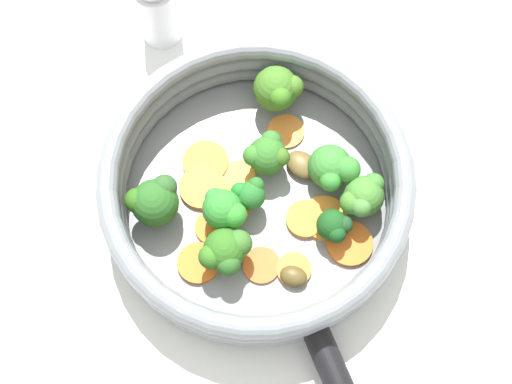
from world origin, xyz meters
name	(u,v)px	position (x,y,z in m)	size (l,w,h in m)	color
ground_plane	(256,201)	(0.00, 0.00, 0.00)	(4.00, 4.00, 0.00)	silver
skillet	(256,199)	(0.00, 0.00, 0.01)	(0.28, 0.28, 0.01)	gray
skillet_rim_wall	(256,186)	(0.00, 0.00, 0.04)	(0.30, 0.30, 0.06)	gray
skillet_rivet_left	(283,328)	(-0.02, -0.13, 0.02)	(0.01, 0.01, 0.01)	gray
skillet_rivet_right	(333,307)	(0.04, -0.13, 0.02)	(0.01, 0.01, 0.01)	gray
carrot_slice_0	(202,187)	(-0.05, 0.03, 0.01)	(0.05, 0.05, 0.01)	orange
carrot_slice_1	(198,263)	(-0.07, -0.05, 0.01)	(0.04, 0.04, 0.01)	orange
carrot_slice_2	(261,265)	(-0.02, -0.07, 0.01)	(0.04, 0.04, 0.00)	#DA5D22
carrot_slice_3	(286,131)	(0.05, 0.06, 0.01)	(0.04, 0.04, 0.00)	orange
carrot_slice_4	(261,154)	(0.02, 0.04, 0.01)	(0.03, 0.03, 0.00)	orange
carrot_slice_5	(350,244)	(0.07, -0.07, 0.01)	(0.05, 0.05, 0.01)	orange
carrot_slice_6	(325,218)	(0.06, -0.04, 0.01)	(0.05, 0.05, 0.00)	orange
carrot_slice_7	(227,201)	(-0.03, 0.00, 0.01)	(0.05, 0.05, 0.00)	orange
carrot_slice_8	(238,177)	(-0.01, 0.03, 0.01)	(0.04, 0.04, 0.00)	#F89836
carrot_slice_9	(206,162)	(-0.04, 0.05, 0.01)	(0.05, 0.05, 0.01)	orange
carrot_slice_10	(294,270)	(0.01, -0.08, 0.01)	(0.03, 0.03, 0.00)	orange
carrot_slice_11	(305,219)	(0.04, -0.04, 0.01)	(0.04, 0.04, 0.01)	orange
carrot_slice_12	(213,227)	(-0.05, -0.02, 0.01)	(0.04, 0.04, 0.00)	orange
broccoli_floret_0	(334,227)	(0.06, -0.06, 0.03)	(0.03, 0.04, 0.04)	#658851
broccoli_floret_1	(225,251)	(-0.05, -0.05, 0.04)	(0.05, 0.05, 0.05)	#5F9047
broccoli_floret_2	(267,154)	(0.02, 0.03, 0.04)	(0.04, 0.04, 0.05)	#81A465
broccoli_floret_3	(250,194)	(-0.01, 0.00, 0.04)	(0.03, 0.03, 0.04)	#8EB762
broccoli_floret_4	(224,209)	(-0.04, -0.01, 0.04)	(0.04, 0.05, 0.05)	#6E985B
broccoli_floret_5	(278,90)	(0.05, 0.09, 0.05)	(0.05, 0.05, 0.06)	#7BAD5E
broccoli_floret_6	(333,170)	(0.08, -0.01, 0.04)	(0.05, 0.05, 0.05)	#80A66F
broccoli_floret_7	(363,197)	(0.10, -0.04, 0.04)	(0.05, 0.04, 0.05)	#619842
broccoli_floret_8	(154,201)	(-0.10, 0.01, 0.04)	(0.05, 0.05, 0.06)	#7AA852
mushroom_piece_0	(338,156)	(0.09, 0.01, 0.02)	(0.02, 0.02, 0.01)	brown
mushroom_piece_1	(294,276)	(0.01, -0.09, 0.02)	(0.03, 0.02, 0.01)	brown
mushroom_piece_2	(302,165)	(0.05, 0.02, 0.02)	(0.04, 0.03, 0.01)	brown
salt_shaker	(157,4)	(-0.04, 0.22, 0.05)	(0.04, 0.04, 0.11)	white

